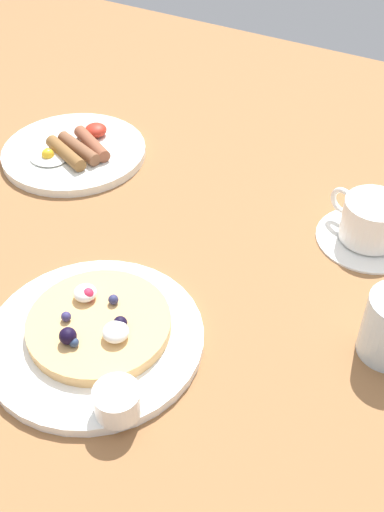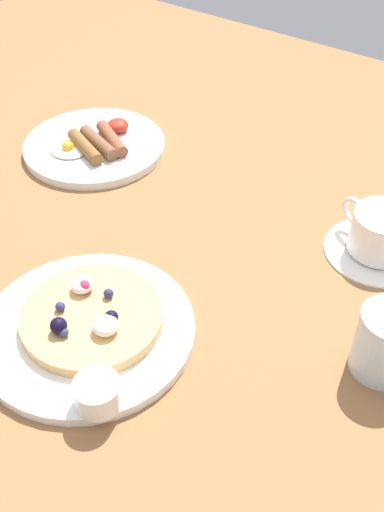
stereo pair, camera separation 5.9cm
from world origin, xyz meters
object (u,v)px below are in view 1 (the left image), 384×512
at_px(syrup_ramekin, 117,401).
at_px(coffee_saucer, 368,238).
at_px(breakfast_plate, 74,152).
at_px(coffee_cup, 372,219).
at_px(pancake_plate, 98,339).

height_order(syrup_ramekin, coffee_saucer, syrup_ramekin).
distance_m(breakfast_plate, coffee_cup, 0.49).
bearing_deg(coffee_saucer, breakfast_plate, -176.01).
bearing_deg(syrup_ramekin, breakfast_plate, 133.28).
distance_m(breakfast_plate, coffee_saucer, 0.49).
bearing_deg(coffee_saucer, pancake_plate, -122.45).
height_order(pancake_plate, coffee_saucer, pancake_plate).
distance_m(pancake_plate, coffee_cup, 0.40).
bearing_deg(syrup_ramekin, pancake_plate, 138.46).
distance_m(syrup_ramekin, coffee_cup, 0.43).
distance_m(coffee_saucer, coffee_cup, 0.03).
relative_size(coffee_saucer, coffee_cup, 1.30).
relative_size(pancake_plate, coffee_saucer, 1.77).
distance_m(pancake_plate, coffee_saucer, 0.40).
relative_size(syrup_ramekin, breakfast_plate, 0.21).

